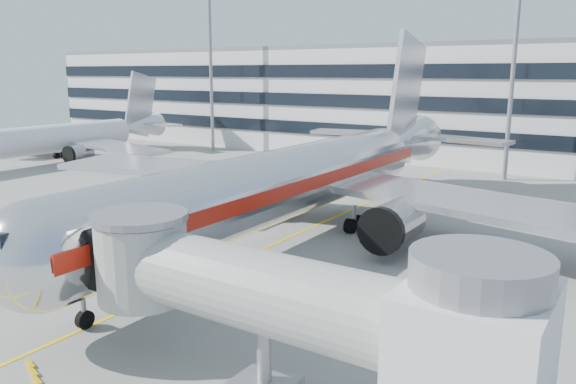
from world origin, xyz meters
The scene contains 13 objects.
ground centered at (0.00, 0.00, 0.00)m, with size 180.00×180.00×0.00m, color gray.
lead_in_line centered at (0.00, 10.00, 0.01)m, with size 0.25×70.00×0.01m, color yellow.
main_jet centered at (0.00, 11.72, 4.23)m, with size 50.95×48.70×16.06m.
jet_bridge centered at (12.18, -8.00, 3.87)m, with size 17.80×4.50×7.00m.
terminal centered at (0.00, 57.95, 7.80)m, with size 150.00×24.25×15.60m.
light_mast_west centered at (-35.00, 42.00, 14.88)m, with size 2.40×1.20×25.45m.
light_mast_centre centered at (8.00, 42.00, 14.88)m, with size 2.40×1.20×25.45m.
second_jet centered at (-45.85, 22.80, 3.18)m, with size 38.21×36.52×12.04m.
belt_loader centered at (-7.37, 2.90, 0.62)m, with size 4.63×1.86×2.20m.
cargo_container_left centered at (-14.06, -3.06, 0.77)m, with size 1.67×1.67×1.53m.
cargo_container_right centered at (-12.73, 0.50, 0.93)m, with size 2.00×2.00×1.84m.
cargo_container_front centered at (-11.44, -1.10, 0.81)m, with size 1.60×1.60×1.62m.
ramp_worker centered at (-8.55, -4.07, 0.98)m, with size 0.71×0.47×1.95m, color #B3E918.
Camera 1 is at (21.65, -23.41, 11.98)m, focal length 35.00 mm.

